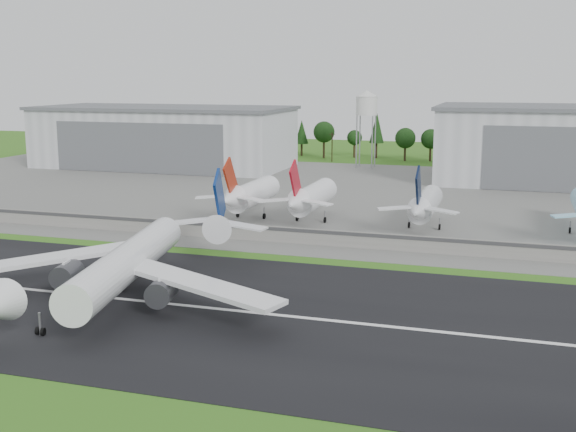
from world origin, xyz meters
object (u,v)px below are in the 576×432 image
(main_airliner, at_px, (126,271))
(parked_jet_red_a, at_px, (249,194))
(parked_jet_navy, at_px, (424,205))
(parked_jet_red_b, at_px, (309,198))

(main_airliner, bearing_deg, parked_jet_red_a, -97.41)
(parked_jet_navy, bearing_deg, parked_jet_red_b, 179.91)
(main_airliner, xyz_separation_m, parked_jet_red_a, (-4.53, 67.01, 1.40))
(parked_jet_red_a, relative_size, parked_jet_red_b, 1.00)
(main_airliner, xyz_separation_m, parked_jet_red_b, (10.97, 67.00, 1.38))
(main_airliner, distance_m, parked_jet_red_b, 67.91)
(parked_jet_red_b, bearing_deg, parked_jet_navy, -0.09)
(parked_jet_red_b, xyz_separation_m, parked_jet_navy, (27.17, -0.04, -0.28))
(parked_jet_red_a, distance_m, parked_jet_red_b, 15.50)
(main_airliner, relative_size, parked_jet_navy, 1.88)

